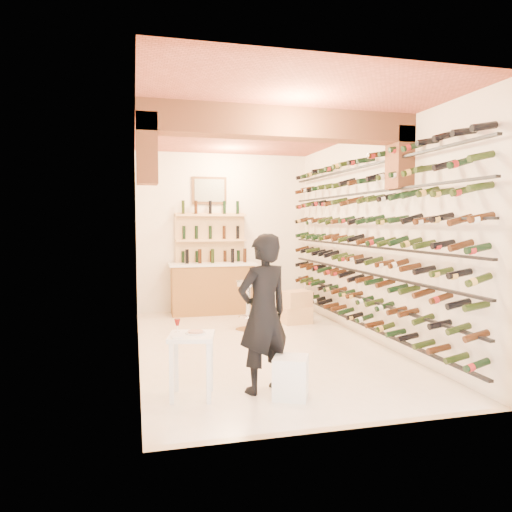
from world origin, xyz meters
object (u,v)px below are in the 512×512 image
at_px(white_stool, 291,377).
at_px(person, 263,313).
at_px(crate_lower, 296,315).
at_px(tasting_table, 191,346).
at_px(chrome_barstool, 248,302).
at_px(wine_rack, 358,239).
at_px(back_counter, 212,287).

xyz_separation_m(white_stool, person, (-0.23, 0.24, 0.63)).
bearing_deg(crate_lower, tasting_table, -124.82).
relative_size(chrome_barstool, crate_lower, 1.66).
height_order(wine_rack, back_counter, wine_rack).
xyz_separation_m(person, chrome_barstool, (0.51, 2.86, -0.36)).
bearing_deg(person, tasting_table, -21.63).
bearing_deg(wine_rack, chrome_barstool, 147.16).
bearing_deg(white_stool, back_counter, 90.68).
height_order(tasting_table, chrome_barstool, chrome_barstool).
distance_m(wine_rack, tasting_table, 3.49).
distance_m(white_stool, person, 0.71).
bearing_deg(person, chrome_barstool, -120.35).
height_order(wine_rack, tasting_table, wine_rack).
xyz_separation_m(tasting_table, person, (0.76, -0.02, 0.30)).
height_order(wine_rack, crate_lower, wine_rack).
distance_m(wine_rack, chrome_barstool, 2.07).
distance_m(tasting_table, chrome_barstool, 3.12).
relative_size(wine_rack, chrome_barstool, 6.81).
distance_m(back_counter, person, 4.56).
distance_m(back_counter, chrome_barstool, 1.72).
bearing_deg(crate_lower, back_counter, 135.41).
bearing_deg(back_counter, chrome_barstool, -78.77).
distance_m(chrome_barstool, crate_lower, 1.10).
bearing_deg(back_counter, tasting_table, -101.67).
height_order(person, crate_lower, person).
relative_size(person, crate_lower, 3.37).
bearing_deg(tasting_table, crate_lower, 67.41).
height_order(back_counter, chrome_barstool, back_counter).
bearing_deg(crate_lower, white_stool, -109.81).
distance_m(white_stool, chrome_barstool, 3.12).
relative_size(white_stool, person, 0.25).
bearing_deg(tasting_table, chrome_barstool, 78.19).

